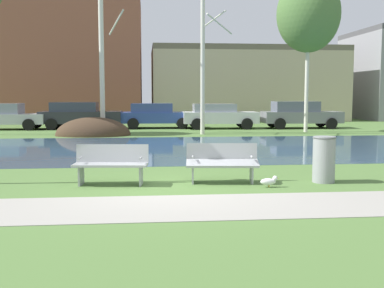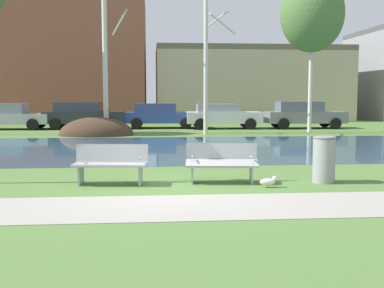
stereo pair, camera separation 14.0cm
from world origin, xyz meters
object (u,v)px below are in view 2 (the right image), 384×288
bench_left (111,163)px  parked_van_nearest_silver (7,116)px  bench_right (222,162)px  parked_sedan_second_dark (83,115)px  parked_suv_fifth_grey (303,114)px  parked_hatch_third_blue (160,115)px  parked_wagon_fourth_white (222,115)px  trash_bin (324,159)px  seagull (269,181)px

bench_left → parked_van_nearest_silver: bearing=112.7°
bench_right → parked_sedan_second_dark: 18.19m
bench_right → parked_suv_fifth_grey: 18.14m
bench_left → bench_right: 2.46m
bench_left → parked_suv_fifth_grey: 19.25m
parked_hatch_third_blue → parked_wagon_fourth_white: parked_hatch_third_blue is taller
bench_left → parked_van_nearest_silver: 18.66m
parked_suv_fifth_grey → trash_bin: bearing=-106.3°
trash_bin → seagull: 1.51m
trash_bin → parked_van_nearest_silver: (-11.93, 17.38, 0.23)m
bench_right → trash_bin: trash_bin is taller
bench_left → parked_sedan_second_dark: size_ratio=0.36×
parked_wagon_fourth_white → seagull: bearing=-95.2°
seagull → parked_sedan_second_dark: (-6.35, 18.01, 0.67)m
bench_right → seagull: bearing=-35.4°
bench_left → parked_sedan_second_dark: (-2.99, 17.36, 0.33)m
bench_left → parked_hatch_third_blue: parked_hatch_third_blue is taller
parked_hatch_third_blue → parked_suv_fifth_grey: parked_suv_fifth_grey is taller
parked_suv_fifth_grey → parked_van_nearest_silver: bearing=178.1°
bench_right → seagull: (0.91, -0.65, -0.34)m
parked_van_nearest_silver → parked_wagon_fourth_white: parked_van_nearest_silver is taller
parked_sedan_second_dark → parked_hatch_third_blue: size_ratio=1.08×
parked_suv_fifth_grey → parked_sedan_second_dark: bearing=176.8°
bench_left → seagull: bench_left is taller
parked_van_nearest_silver → parked_suv_fifth_grey: bearing=-1.9°
bench_right → parked_sedan_second_dark: bearing=107.4°
bench_right → parked_suv_fifth_grey: parked_suv_fifth_grey is taller
parked_van_nearest_silver → parked_sedan_second_dark: (4.20, 0.14, 0.03)m
parked_hatch_third_blue → parked_suv_fifth_grey: (8.29, -0.88, 0.05)m
parked_suv_fifth_grey → parked_hatch_third_blue: bearing=173.9°
trash_bin → parked_hatch_third_blue: bearing=100.8°
bench_right → parked_suv_fifth_grey: size_ratio=0.36×
bench_right → trash_bin: size_ratio=1.59×
parked_wagon_fourth_white → parked_van_nearest_silver: bearing=178.0°
bench_left → parked_van_nearest_silver: (-7.19, 17.22, 0.30)m
trash_bin → parked_suv_fifth_grey: bearing=73.7°
bench_right → parked_wagon_fourth_white: size_ratio=0.39×
trash_bin → parked_van_nearest_silver: 21.08m
bench_left → trash_bin: (4.74, -0.17, 0.06)m
trash_bin → parked_sedan_second_dark: 19.15m
bench_left → trash_bin: 4.74m
seagull → parked_wagon_fourth_white: bearing=84.8°
parked_hatch_third_blue → seagull: bearing=-83.7°
bench_right → parked_wagon_fourth_white: 16.98m
trash_bin → seagull: bearing=-160.7°
bench_right → parked_hatch_third_blue: (-1.08, 17.53, 0.29)m
parked_sedan_second_dark → parked_suv_fifth_grey: parked_suv_fifth_grey is taller
parked_sedan_second_dark → parked_wagon_fourth_white: bearing=-4.1°
bench_left → parked_suv_fifth_grey: bearing=59.9°
bench_left → seagull: 3.45m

